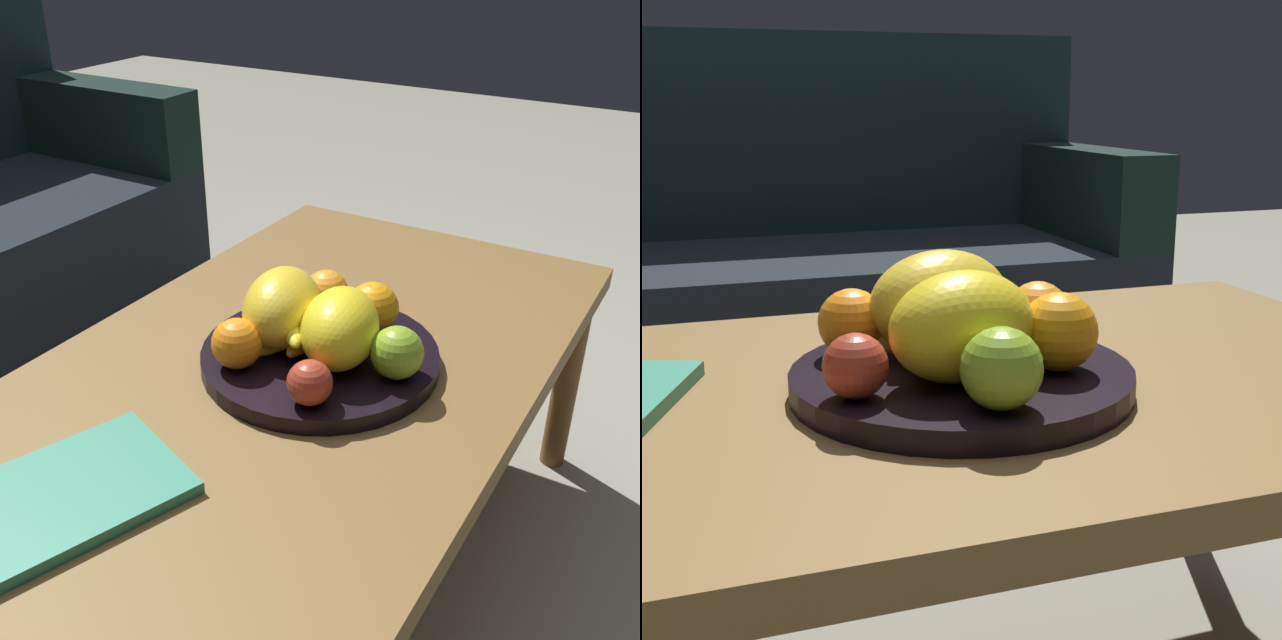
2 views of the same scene
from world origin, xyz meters
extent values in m
cube|color=brown|center=(0.00, 0.00, 0.43)|extent=(1.24, 0.68, 0.04)
cylinder|color=brown|center=(0.58, 0.30, 0.21)|extent=(0.05, 0.05, 0.41)
cube|color=black|center=(-0.01, 1.17, 0.20)|extent=(1.70, 0.70, 0.40)
cube|color=black|center=(-0.01, 1.45, 0.65)|extent=(1.70, 0.14, 0.50)
cube|color=black|center=(0.77, 1.17, 0.51)|extent=(0.14, 0.70, 0.22)
cylinder|color=black|center=(0.04, -0.04, 0.46)|extent=(0.35, 0.35, 0.03)
ellipsoid|color=yellow|center=(0.04, 0.03, 0.53)|extent=(0.19, 0.15, 0.11)
ellipsoid|color=yellow|center=(0.03, -0.08, 0.53)|extent=(0.18, 0.15, 0.11)
sphere|color=orange|center=(-0.05, 0.04, 0.51)|extent=(0.07, 0.07, 0.07)
sphere|color=orange|center=(0.13, -0.08, 0.52)|extent=(0.08, 0.08, 0.08)
sphere|color=orange|center=(0.15, 0.01, 0.51)|extent=(0.07, 0.07, 0.07)
sphere|color=#AB3824|center=(-0.08, -0.09, 0.51)|extent=(0.06, 0.06, 0.06)
sphere|color=#7EAA26|center=(0.04, -0.16, 0.51)|extent=(0.07, 0.07, 0.07)
ellipsoid|color=yellow|center=(0.05, -0.01, 0.49)|extent=(0.05, 0.15, 0.03)
ellipsoid|color=yellow|center=(0.03, 0.01, 0.49)|extent=(0.15, 0.07, 0.03)
ellipsoid|color=yellow|center=(0.06, -0.02, 0.49)|extent=(0.15, 0.04, 0.03)
ellipsoid|color=gold|center=(0.03, -0.01, 0.52)|extent=(0.15, 0.09, 0.03)
ellipsoid|color=yellow|center=(0.03, 0.00, 0.52)|extent=(0.14, 0.11, 0.03)
camera|label=1|loc=(-0.77, -0.52, 1.05)|focal=41.99mm
camera|label=2|loc=(-0.23, -0.84, 0.75)|focal=48.82mm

